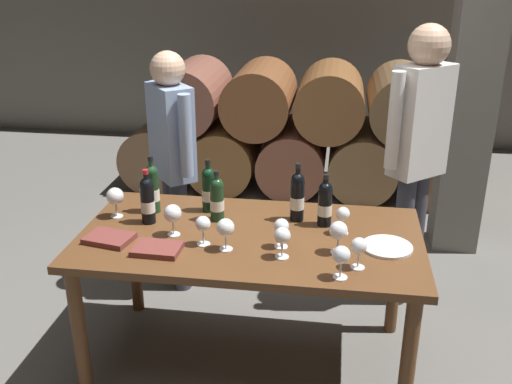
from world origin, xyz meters
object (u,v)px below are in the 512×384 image
at_px(wine_bottle_5, 217,199).
at_px(wine_bottle_3, 209,189).
at_px(wine_glass_9, 115,197).
at_px(tasting_notebook, 157,249).
at_px(wine_bottle_1, 297,196).
at_px(sommelier_presenting, 418,143).
at_px(wine_bottle_4, 152,188).
at_px(wine_glass_6, 226,228).
at_px(serving_plate, 387,247).
at_px(leather_ledger, 109,238).
at_px(wine_glass_1, 338,231).
at_px(dining_table, 250,251).
at_px(wine_glass_3, 173,214).
at_px(wine_bottle_0, 148,200).
at_px(taster_seated_left, 172,153).
at_px(wine_glass_7, 359,247).
at_px(wine_glass_2, 341,256).
at_px(wine_glass_8, 343,215).
at_px(wine_glass_0, 203,225).
at_px(wine_bottle_2, 325,203).
at_px(wine_glass_5, 282,237).
at_px(wine_glass_4, 281,227).

bearing_deg(wine_bottle_5, wine_bottle_3, 122.42).
height_order(wine_glass_9, tasting_notebook, wine_glass_9).
height_order(wine_bottle_1, wine_bottle_3, wine_bottle_1).
bearing_deg(wine_bottle_5, wine_bottle_1, 8.25).
bearing_deg(tasting_notebook, sommelier_presenting, 39.44).
relative_size(wine_bottle_4, wine_glass_6, 2.00).
relative_size(wine_glass_9, serving_plate, 0.69).
distance_m(wine_bottle_3, leather_ledger, 0.60).
relative_size(wine_bottle_1, serving_plate, 1.31).
distance_m(wine_glass_1, tasting_notebook, 0.85).
distance_m(dining_table, wine_glass_3, 0.43).
bearing_deg(wine_bottle_0, wine_bottle_5, 13.47).
bearing_deg(taster_seated_left, wine_glass_7, -41.02).
relative_size(wine_bottle_3, serving_plate, 1.22).
height_order(wine_glass_7, tasting_notebook, wine_glass_7).
distance_m(wine_glass_1, taster_seated_left, 1.33).
xyz_separation_m(wine_glass_1, taster_seated_left, (-1.03, 0.84, 0.05)).
relative_size(wine_glass_2, wine_glass_6, 0.96).
bearing_deg(wine_bottle_4, dining_table, -20.19).
xyz_separation_m(wine_bottle_0, wine_glass_8, (1.00, 0.01, -0.03)).
xyz_separation_m(wine_glass_6, wine_glass_8, (0.54, 0.25, -0.01)).
height_order(wine_glass_1, wine_glass_7, wine_glass_1).
xyz_separation_m(wine_glass_8, sommelier_presenting, (0.42, 0.67, 0.18)).
xyz_separation_m(wine_bottle_5, leather_ledger, (-0.47, -0.32, -0.11)).
xyz_separation_m(wine_glass_0, wine_glass_3, (-0.17, 0.08, 0.01)).
distance_m(wine_bottle_5, taster_seated_left, 0.70).
height_order(dining_table, wine_glass_9, wine_glass_9).
height_order(wine_glass_0, wine_glass_8, wine_glass_0).
distance_m(wine_glass_8, tasting_notebook, 0.92).
height_order(wine_bottle_2, wine_glass_7, wine_bottle_2).
bearing_deg(wine_bottle_0, dining_table, -7.23).
bearing_deg(wine_glass_6, wine_glass_9, 156.52).
height_order(wine_bottle_2, tasting_notebook, wine_bottle_2).
bearing_deg(wine_bottle_5, wine_bottle_0, -166.53).
distance_m(wine_bottle_4, taster_seated_left, 0.52).
xyz_separation_m(wine_glass_0, wine_glass_9, (-0.53, 0.25, 0.01)).
distance_m(wine_bottle_2, wine_glass_1, 0.30).
relative_size(wine_bottle_1, wine_glass_9, 1.91).
distance_m(wine_bottle_1, wine_bottle_3, 0.48).
bearing_deg(taster_seated_left, wine_bottle_5, -54.94).
height_order(wine_glass_3, sommelier_presenting, sommelier_presenting).
bearing_deg(wine_glass_8, wine_glass_9, 178.63).
relative_size(wine_bottle_5, leather_ledger, 1.24).
distance_m(wine_glass_7, wine_glass_8, 0.35).
xyz_separation_m(wine_glass_2, wine_glass_3, (-0.83, 0.30, 0.01)).
xyz_separation_m(wine_glass_6, tasting_notebook, (-0.32, -0.07, -0.10)).
xyz_separation_m(wine_bottle_3, wine_glass_5, (0.45, -0.47, -0.02)).
distance_m(wine_glass_8, wine_glass_9, 1.19).
bearing_deg(wine_glass_0, wine_glass_4, 4.36).
bearing_deg(dining_table, serving_plate, -3.82).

